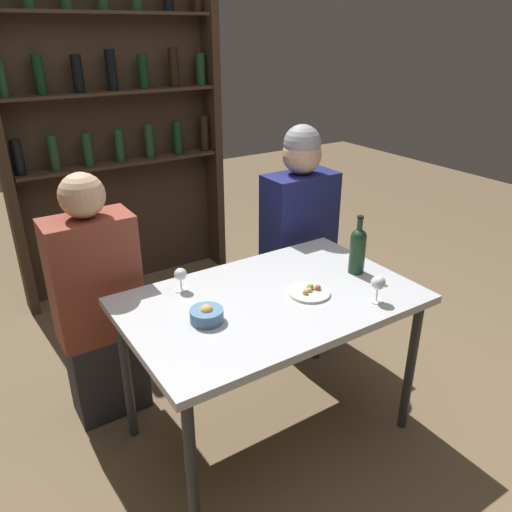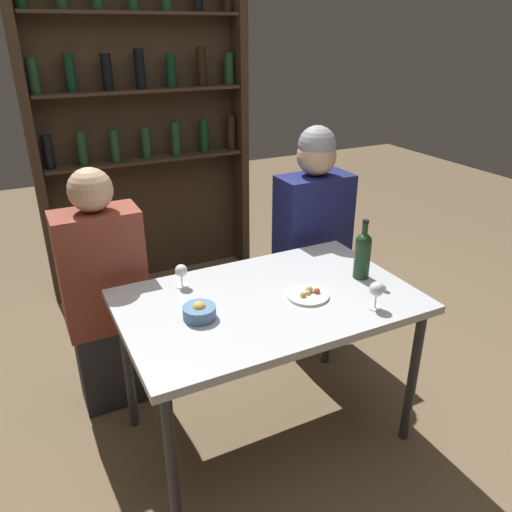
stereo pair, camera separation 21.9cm
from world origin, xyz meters
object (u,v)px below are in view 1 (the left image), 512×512
(wine_glass_0, at_px, (378,284))
(wine_glass_1, at_px, (181,276))
(wine_bottle, at_px, (358,248))
(snack_bowl, at_px, (207,315))
(food_plate_0, at_px, (310,292))
(seated_person_left, at_px, (99,309))
(seated_person_right, at_px, (298,242))

(wine_glass_0, relative_size, wine_glass_1, 1.12)
(wine_bottle, distance_m, wine_glass_0, 0.29)
(wine_bottle, xyz_separation_m, wine_glass_0, (-0.12, -0.26, -0.04))
(wine_bottle, distance_m, snack_bowl, 0.81)
(food_plate_0, distance_m, seated_person_left, 1.01)
(wine_glass_0, distance_m, snack_bowl, 0.73)
(food_plate_0, relative_size, snack_bowl, 1.37)
(seated_person_left, bearing_deg, food_plate_0, -40.78)
(wine_glass_0, relative_size, food_plate_0, 0.65)
(wine_glass_1, relative_size, seated_person_right, 0.08)
(wine_glass_1, bearing_deg, snack_bowl, -95.13)
(wine_glass_1, bearing_deg, seated_person_left, 133.29)
(snack_bowl, height_order, seated_person_left, seated_person_left)
(wine_bottle, bearing_deg, food_plate_0, -171.31)
(wine_glass_0, height_order, seated_person_left, seated_person_left)
(seated_person_left, bearing_deg, wine_bottle, -29.24)
(food_plate_0, bearing_deg, wine_glass_1, 143.71)
(wine_glass_1, bearing_deg, food_plate_0, -36.29)
(wine_glass_0, height_order, snack_bowl, wine_glass_0)
(wine_glass_1, relative_size, snack_bowl, 0.80)
(wine_bottle, distance_m, food_plate_0, 0.34)
(wine_glass_1, xyz_separation_m, seated_person_left, (-0.30, 0.31, -0.23))
(wine_glass_0, relative_size, seated_person_left, 0.10)
(food_plate_0, height_order, seated_person_left, seated_person_left)
(food_plate_0, xyz_separation_m, snack_bowl, (-0.48, 0.05, 0.02))
(snack_bowl, xyz_separation_m, seated_person_left, (-0.27, 0.60, -0.18))
(wine_glass_1, height_order, snack_bowl, wine_glass_1)
(wine_bottle, height_order, wine_glass_1, wine_bottle)
(wine_glass_0, bearing_deg, snack_bowl, 159.57)
(seated_person_right, bearing_deg, wine_bottle, -101.31)
(seated_person_right, bearing_deg, snack_bowl, -146.85)
(wine_glass_0, xyz_separation_m, wine_glass_1, (-0.65, 0.54, -0.01))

